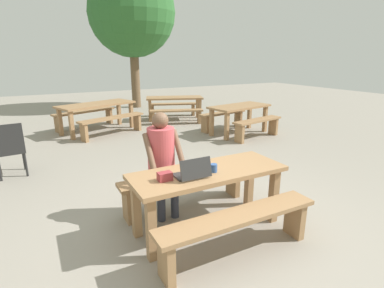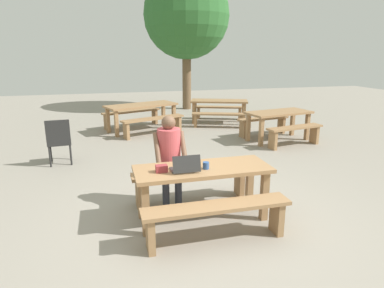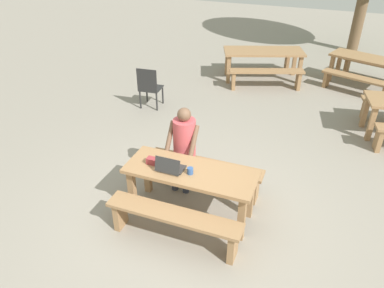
{
  "view_description": "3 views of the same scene",
  "coord_description": "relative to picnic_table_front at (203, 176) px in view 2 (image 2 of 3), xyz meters",
  "views": [
    {
      "loc": [
        -1.63,
        -2.67,
        1.95
      ],
      "look_at": [
        -0.08,
        0.25,
        0.98
      ],
      "focal_mm": 28.08,
      "sensor_mm": 36.0,
      "label": 1
    },
    {
      "loc": [
        -1.18,
        -3.91,
        2.16
      ],
      "look_at": [
        -0.08,
        0.25,
        0.98
      ],
      "focal_mm": 31.34,
      "sensor_mm": 36.0,
      "label": 2
    },
    {
      "loc": [
        1.47,
        -3.73,
        3.57
      ],
      "look_at": [
        -0.08,
        0.25,
        0.98
      ],
      "focal_mm": 34.8,
      "sensor_mm": 36.0,
      "label": 3
    }
  ],
  "objects": [
    {
      "name": "bench_distant_south",
      "position": [
        2.08,
        5.29,
        -0.29
      ],
      "size": [
        1.57,
        0.82,
        0.42
      ],
      "rotation": [
        0.0,
        0.0,
        -0.35
      ],
      "color": "#9E754C",
      "rests_on": "ground"
    },
    {
      "name": "person_seated",
      "position": [
        -0.32,
        0.56,
        0.18
      ],
      "size": [
        0.44,
        0.42,
        1.31
      ],
      "color": "#333847",
      "rests_on": "ground"
    },
    {
      "name": "bench_mid_north",
      "position": [
        -0.4,
        6.08,
        -0.24
      ],
      "size": [
        1.76,
        0.9,
        0.48
      ],
      "rotation": [
        0.0,
        0.0,
        0.35
      ],
      "color": "#9E754C",
      "rests_on": "ground"
    },
    {
      "name": "picnic_table_front",
      "position": [
        0.0,
        0.0,
        0.0
      ],
      "size": [
        1.76,
        0.67,
        0.73
      ],
      "color": "#9E754C",
      "rests_on": "ground"
    },
    {
      "name": "bench_distant_north",
      "position": [
        2.52,
        6.5,
        -0.29
      ],
      "size": [
        1.57,
        0.82,
        0.42
      ],
      "rotation": [
        0.0,
        0.0,
        -0.35
      ],
      "color": "#9E754C",
      "rests_on": "ground"
    },
    {
      "name": "bench_near",
      "position": [
        0.0,
        -0.59,
        -0.25
      ],
      "size": [
        1.75,
        0.3,
        0.47
      ],
      "color": "#9E754C",
      "rests_on": "ground"
    },
    {
      "name": "plastic_chair",
      "position": [
        -2.07,
        2.88,
        -0.12
      ],
      "size": [
        0.48,
        0.48,
        0.92
      ],
      "rotation": [
        0.0,
        0.0,
        3.24
      ],
      "color": "#262626",
      "rests_on": "ground"
    },
    {
      "name": "coffee_mug",
      "position": [
        0.02,
        -0.07,
        0.17
      ],
      "size": [
        0.08,
        0.08,
        0.09
      ],
      "color": "#335693",
      "rests_on": "picnic_table_front"
    },
    {
      "name": "bench_mid_south",
      "position": [
        0.07,
        4.82,
        -0.24
      ],
      "size": [
        1.76,
        0.9,
        0.48
      ],
      "rotation": [
        0.0,
        0.0,
        0.35
      ],
      "color": "#9E754C",
      "rests_on": "ground"
    },
    {
      "name": "small_pouch",
      "position": [
        -0.54,
        -0.04,
        0.17
      ],
      "size": [
        0.14,
        0.1,
        0.09
      ],
      "color": "#993338",
      "rests_on": "picnic_table_front"
    },
    {
      "name": "bench_far",
      "position": [
        0.0,
        0.59,
        -0.25
      ],
      "size": [
        1.75,
        0.3,
        0.47
      ],
      "color": "#9E754C",
      "rests_on": "ground"
    },
    {
      "name": "tree_left",
      "position": [
        1.99,
        8.83,
        2.84
      ],
      "size": [
        3.17,
        3.17,
        5.05
      ],
      "color": "brown",
      "rests_on": "ground"
    },
    {
      "name": "picnic_table_distant",
      "position": [
        2.3,
        5.89,
        -0.0
      ],
      "size": [
        1.87,
        1.24,
        0.72
      ],
      "rotation": [
        0.0,
        0.0,
        -0.35
      ],
      "color": "#9E754C",
      "rests_on": "ground"
    },
    {
      "name": "picnic_table_mid",
      "position": [
        -0.16,
        5.45,
        0.04
      ],
      "size": [
        2.12,
        1.42,
        0.75
      ],
      "rotation": [
        0.0,
        0.0,
        0.35
      ],
      "color": "#9E754C",
      "rests_on": "ground"
    },
    {
      "name": "picnic_table_rear",
      "position": [
        3.01,
        3.47,
        0.01
      ],
      "size": [
        1.72,
        1.02,
        0.74
      ],
      "rotation": [
        0.0,
        0.0,
        0.18
      ],
      "color": "#9E754C",
      "rests_on": "ground"
    },
    {
      "name": "bench_rear_south",
      "position": [
        3.12,
        2.87,
        -0.26
      ],
      "size": [
        1.48,
        0.55,
        0.48
      ],
      "rotation": [
        0.0,
        0.0,
        0.18
      ],
      "color": "#9E754C",
      "rests_on": "ground"
    },
    {
      "name": "bench_rear_north",
      "position": [
        2.9,
        4.07,
        -0.26
      ],
      "size": [
        1.48,
        0.55,
        0.48
      ],
      "rotation": [
        0.0,
        0.0,
        0.18
      ],
      "color": "#9E754C",
      "rests_on": "ground"
    },
    {
      "name": "laptop",
      "position": [
        -0.25,
        -0.1,
        0.18
      ],
      "size": [
        0.35,
        0.27,
        0.23
      ],
      "rotation": [
        0.0,
        0.0,
        3.13
      ],
      "color": "#2D2D2D",
      "rests_on": "picnic_table_front"
    },
    {
      "name": "ground_plane",
      "position": [
        0.0,
        0.0,
        -0.6
      ],
      "size": [
        30.0,
        30.0,
        0.0
      ],
      "primitive_type": "plane",
      "color": "gray"
    }
  ]
}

